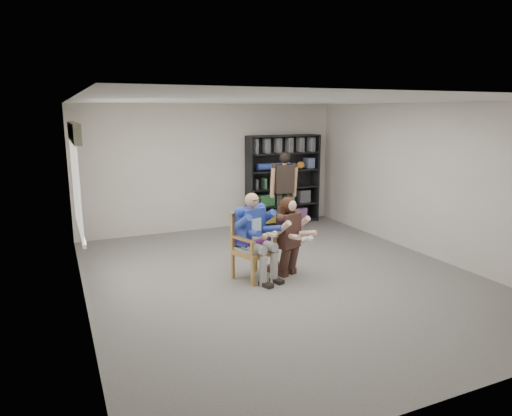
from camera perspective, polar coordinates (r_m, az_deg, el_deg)
name	(u,v)px	position (r m, az deg, el deg)	size (l,w,h in m)	color
room_shell	(283,192)	(7.15, 3.43, 1.96)	(6.00, 7.00, 2.80)	beige
floor	(282,277)	(7.52, 3.29, -8.60)	(6.00, 7.00, 0.01)	#63605B
window_left	(77,181)	(7.32, -21.46, 3.21)	(0.16, 2.00, 1.75)	silver
armchair	(254,246)	(7.28, -0.22, -4.78)	(0.63, 0.61, 1.08)	#A98641
seated_man	(254,236)	(7.23, -0.22, -3.54)	(0.61, 0.85, 1.41)	navy
kneeling_woman	(290,238)	(7.39, 4.28, -3.71)	(0.54, 0.87, 1.29)	#38241E
bookshelf	(283,180)	(10.85, 3.40, 3.55)	(1.80, 0.38, 2.10)	black
standing_man	(284,194)	(9.75, 3.52, 1.71)	(0.56, 0.31, 1.81)	black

